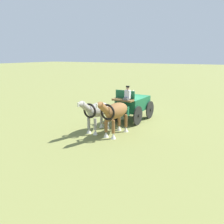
% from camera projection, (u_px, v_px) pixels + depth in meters
% --- Properties ---
extents(ground_plane, '(220.00, 220.00, 0.00)m').
position_uv_depth(ground_plane, '(133.00, 120.00, 17.59)').
color(ground_plane, olive).
extents(show_wagon, '(5.63, 2.06, 2.70)m').
position_uv_depth(show_wagon, '(132.00, 104.00, 17.18)').
color(show_wagon, '#195B38').
rests_on(show_wagon, ground).
extents(draft_horse_near, '(3.21, 0.99, 2.29)m').
position_uv_depth(draft_horse_near, '(115.00, 112.00, 13.90)').
color(draft_horse_near, brown).
rests_on(draft_horse_near, ground).
extents(draft_horse_off, '(3.04, 0.96, 2.19)m').
position_uv_depth(draft_horse_off, '(97.00, 111.00, 14.58)').
color(draft_horse_off, '#9E998E').
rests_on(draft_horse_off, ground).
extents(sponsor_banner, '(3.06, 1.06, 1.10)m').
position_uv_depth(sponsor_banner, '(132.00, 98.00, 23.17)').
color(sponsor_banner, silver).
rests_on(sponsor_banner, ground).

